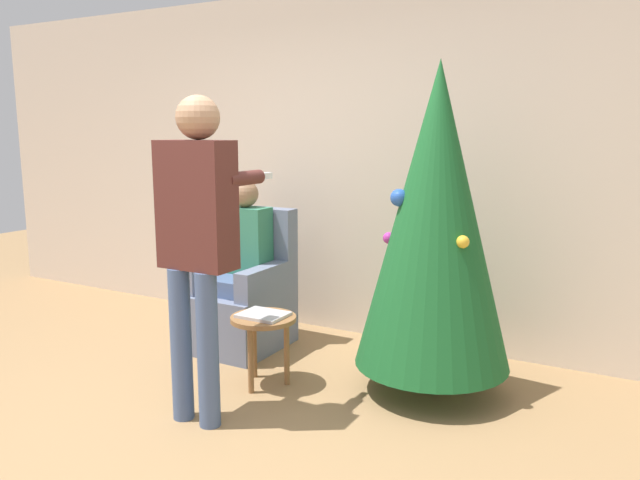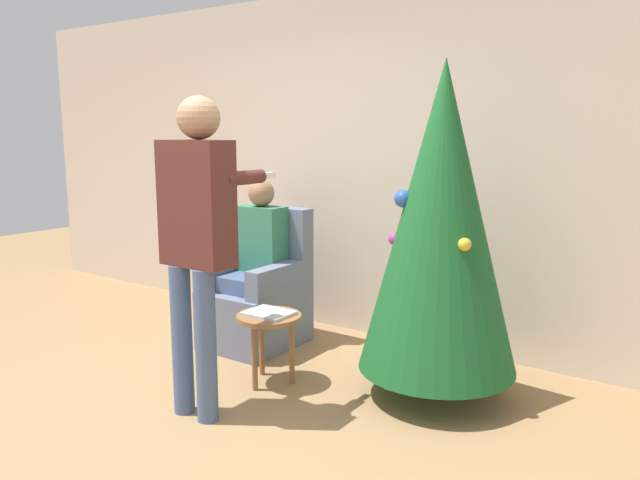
{
  "view_description": "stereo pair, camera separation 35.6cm",
  "coord_description": "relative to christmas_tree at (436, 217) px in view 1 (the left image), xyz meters",
  "views": [
    {
      "loc": [
        2.18,
        -2.2,
        1.63
      ],
      "look_at": [
        0.48,
        0.87,
        1.01
      ],
      "focal_mm": 35.0,
      "sensor_mm": 36.0,
      "label": 1
    },
    {
      "loc": [
        2.48,
        -2.02,
        1.63
      ],
      "look_at": [
        0.48,
        0.87,
        1.01
      ],
      "focal_mm": 35.0,
      "sensor_mm": 36.0,
      "label": 2
    }
  ],
  "objects": [
    {
      "name": "laptop",
      "position": [
        -0.97,
        -0.43,
        -0.64
      ],
      "size": [
        0.29,
        0.24,
        0.02
      ],
      "color": "silver",
      "rests_on": "side_stool"
    },
    {
      "name": "armchair",
      "position": [
        -1.53,
        0.13,
        -0.75
      ],
      "size": [
        0.61,
        0.7,
        1.04
      ],
      "color": "slate",
      "rests_on": "ground_plane"
    },
    {
      "name": "person_seated",
      "position": [
        -1.53,
        0.1,
        -0.42
      ],
      "size": [
        0.36,
        0.46,
        1.26
      ],
      "color": "#475B84",
      "rests_on": "ground_plane"
    },
    {
      "name": "side_stool",
      "position": [
        -0.97,
        -0.43,
        -0.72
      ],
      "size": [
        0.42,
        0.42,
        0.46
      ],
      "color": "olive",
      "rests_on": "ground_plane"
    },
    {
      "name": "christmas_tree",
      "position": [
        0.0,
        0.0,
        0.0
      ],
      "size": [
        0.96,
        0.96,
        2.04
      ],
      "color": "brown",
      "rests_on": "ground_plane"
    },
    {
      "name": "person_standing",
      "position": [
        -1.02,
        -0.99,
        -0.01
      ],
      "size": [
        0.44,
        0.57,
        1.82
      ],
      "color": "#475B84",
      "rests_on": "ground_plane"
    },
    {
      "name": "wall_back",
      "position": [
        -0.99,
        0.84,
        0.24
      ],
      "size": [
        8.0,
        0.06,
        2.7
      ],
      "color": "beige",
      "rests_on": "ground_plane"
    },
    {
      "name": "ground_plane",
      "position": [
        -0.99,
        -1.39,
        -1.11
      ],
      "size": [
        14.0,
        14.0,
        0.0
      ],
      "primitive_type": "plane",
      "color": "#99754C"
    }
  ]
}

